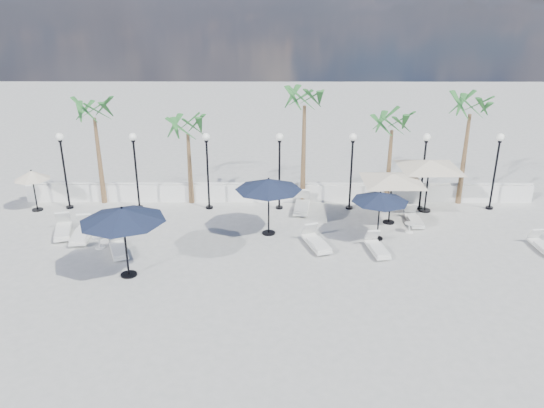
{
  "coord_description": "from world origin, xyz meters",
  "views": [
    {
      "loc": [
        -0.25,
        -18.14,
        9.79
      ],
      "look_at": [
        -0.35,
        3.23,
        1.5
      ],
      "focal_mm": 35.0,
      "sensor_mm": 36.0,
      "label": 1
    }
  ],
  "objects_px": {
    "lounger_5": "(377,247)",
    "parasol_cream_small": "(32,176)",
    "lounger_0": "(63,230)",
    "lounger_2": "(82,233)",
    "lounger_4": "(302,205)",
    "lounger_6": "(542,245)",
    "lounger_3": "(316,242)",
    "parasol_cream_sq_a": "(393,174)",
    "lounger_1": "(118,248)",
    "parasol_navy_mid": "(269,185)",
    "parasol_cream_sq_b": "(430,160)",
    "parasol_navy_left": "(122,215)",
    "parasol_navy_right": "(380,197)",
    "lounger_7": "(414,219)"
  },
  "relations": [
    {
      "from": "lounger_1",
      "to": "parasol_navy_mid",
      "type": "bearing_deg",
      "value": -4.57
    },
    {
      "from": "lounger_7",
      "to": "lounger_3",
      "type": "bearing_deg",
      "value": -151.71
    },
    {
      "from": "lounger_2",
      "to": "parasol_cream_small",
      "type": "bearing_deg",
      "value": 129.01
    },
    {
      "from": "lounger_1",
      "to": "lounger_5",
      "type": "height_order",
      "value": "lounger_1"
    },
    {
      "from": "lounger_0",
      "to": "lounger_5",
      "type": "xyz_separation_m",
      "value": [
        13.63,
        -1.7,
        -0.03
      ]
    },
    {
      "from": "lounger_3",
      "to": "parasol_navy_mid",
      "type": "height_order",
      "value": "parasol_navy_mid"
    },
    {
      "from": "lounger_5",
      "to": "parasol_cream_sq_a",
      "type": "height_order",
      "value": "parasol_cream_sq_a"
    },
    {
      "from": "lounger_6",
      "to": "parasol_cream_sq_a",
      "type": "relative_size",
      "value": 0.32
    },
    {
      "from": "lounger_0",
      "to": "parasol_navy_right",
      "type": "bearing_deg",
      "value": -18.62
    },
    {
      "from": "parasol_navy_mid",
      "to": "parasol_navy_left",
      "type": "bearing_deg",
      "value": -143.73
    },
    {
      "from": "lounger_1",
      "to": "parasol_cream_sq_b",
      "type": "xyz_separation_m",
      "value": [
        13.84,
        4.74,
        2.37
      ]
    },
    {
      "from": "lounger_2",
      "to": "lounger_3",
      "type": "height_order",
      "value": "lounger_2"
    },
    {
      "from": "lounger_7",
      "to": "parasol_cream_sq_b",
      "type": "height_order",
      "value": "parasol_cream_sq_b"
    },
    {
      "from": "parasol_cream_sq_a",
      "to": "parasol_cream_small",
      "type": "height_order",
      "value": "parasol_cream_sq_a"
    },
    {
      "from": "lounger_4",
      "to": "lounger_5",
      "type": "bearing_deg",
      "value": -50.74
    },
    {
      "from": "lounger_6",
      "to": "lounger_4",
      "type": "bearing_deg",
      "value": 153.23
    },
    {
      "from": "lounger_6",
      "to": "parasol_cream_sq_a",
      "type": "bearing_deg",
      "value": 151.18
    },
    {
      "from": "lounger_0",
      "to": "lounger_5",
      "type": "bearing_deg",
      "value": -24.2
    },
    {
      "from": "lounger_3",
      "to": "parasol_navy_left",
      "type": "xyz_separation_m",
      "value": [
        -7.28,
        -2.49,
        2.22
      ]
    },
    {
      "from": "lounger_6",
      "to": "parasol_navy_mid",
      "type": "relative_size",
      "value": 0.58
    },
    {
      "from": "lounger_2",
      "to": "lounger_4",
      "type": "height_order",
      "value": "lounger_2"
    },
    {
      "from": "parasol_cream_sq_b",
      "to": "parasol_navy_left",
      "type": "bearing_deg",
      "value": -152.95
    },
    {
      "from": "lounger_2",
      "to": "lounger_4",
      "type": "xyz_separation_m",
      "value": [
        9.77,
        3.3,
        -0.0
      ]
    },
    {
      "from": "lounger_6",
      "to": "lounger_7",
      "type": "distance_m",
      "value": 5.43
    },
    {
      "from": "lounger_4",
      "to": "parasol_cream_sq_a",
      "type": "distance_m",
      "value": 4.78
    },
    {
      "from": "lounger_1",
      "to": "parasol_cream_small",
      "type": "relative_size",
      "value": 0.91
    },
    {
      "from": "lounger_2",
      "to": "parasol_cream_sq_b",
      "type": "distance_m",
      "value": 16.34
    },
    {
      "from": "parasol_navy_left",
      "to": "parasol_navy_right",
      "type": "height_order",
      "value": "parasol_navy_left"
    },
    {
      "from": "lounger_4",
      "to": "parasol_cream_sq_b",
      "type": "distance_m",
      "value": 6.5
    },
    {
      "from": "lounger_2",
      "to": "parasol_navy_left",
      "type": "bearing_deg",
      "value": -55.7
    },
    {
      "from": "parasol_navy_right",
      "to": "parasol_cream_sq_a",
      "type": "height_order",
      "value": "parasol_cream_sq_a"
    },
    {
      "from": "lounger_7",
      "to": "parasol_cream_sq_b",
      "type": "xyz_separation_m",
      "value": [
        0.91,
        1.55,
        2.38
      ]
    },
    {
      "from": "parasol_cream_sq_a",
      "to": "lounger_1",
      "type": "bearing_deg",
      "value": -164.56
    },
    {
      "from": "lounger_3",
      "to": "parasol_cream_small",
      "type": "relative_size",
      "value": 1.0
    },
    {
      "from": "lounger_0",
      "to": "lounger_1",
      "type": "xyz_separation_m",
      "value": [
        2.96,
        -1.82,
        -0.02
      ]
    },
    {
      "from": "parasol_navy_left",
      "to": "lounger_7",
      "type": "bearing_deg",
      "value": 22.81
    },
    {
      "from": "lounger_1",
      "to": "lounger_5",
      "type": "xyz_separation_m",
      "value": [
        10.66,
        0.12,
        -0.0
      ]
    },
    {
      "from": "lounger_3",
      "to": "parasol_cream_sq_a",
      "type": "distance_m",
      "value": 4.95
    },
    {
      "from": "lounger_5",
      "to": "parasol_navy_right",
      "type": "distance_m",
      "value": 2.18
    },
    {
      "from": "lounger_4",
      "to": "parasol_cream_sq_a",
      "type": "height_order",
      "value": "parasol_cream_sq_a"
    },
    {
      "from": "lounger_6",
      "to": "parasol_cream_small",
      "type": "xyz_separation_m",
      "value": [
        -22.95,
        4.32,
        1.59
      ]
    },
    {
      "from": "lounger_2",
      "to": "lounger_1",
      "type": "bearing_deg",
      "value": -42.97
    },
    {
      "from": "lounger_0",
      "to": "parasol_cream_sq_b",
      "type": "height_order",
      "value": "parasol_cream_sq_b"
    },
    {
      "from": "lounger_5",
      "to": "parasol_cream_sq_a",
      "type": "xyz_separation_m",
      "value": [
        1.11,
        3.13,
        2.17
      ]
    },
    {
      "from": "lounger_4",
      "to": "parasol_navy_left",
      "type": "xyz_separation_m",
      "value": [
        -6.88,
        -6.63,
        2.21
      ]
    },
    {
      "from": "lounger_3",
      "to": "parasol_cream_small",
      "type": "xyz_separation_m",
      "value": [
        -13.52,
        4.12,
        1.55
      ]
    },
    {
      "from": "lounger_5",
      "to": "parasol_cream_small",
      "type": "distance_m",
      "value": 16.73
    },
    {
      "from": "lounger_5",
      "to": "parasol_navy_mid",
      "type": "distance_m",
      "value": 5.3
    },
    {
      "from": "lounger_3",
      "to": "lounger_6",
      "type": "relative_size",
      "value": 1.23
    },
    {
      "from": "lounger_4",
      "to": "lounger_6",
      "type": "bearing_deg",
      "value": -16.48
    }
  ]
}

